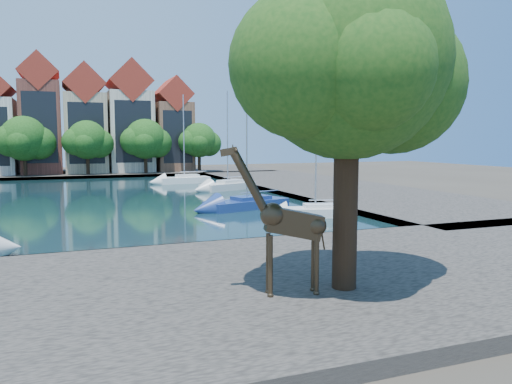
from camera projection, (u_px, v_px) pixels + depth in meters
ground at (92, 260)px, 22.25m from camera, size 160.00×160.00×0.00m
water_basin at (78, 199)px, 44.53m from camera, size 38.00×50.00×0.08m
near_quay at (104, 303)px, 15.72m from camera, size 50.00×14.00×0.50m
far_quay at (73, 174)px, 74.22m from camera, size 60.00×16.00×0.50m
right_quay at (325, 187)px, 53.41m from camera, size 14.00×52.00×0.50m
plane_tree at (351, 67)px, 15.79m from camera, size 8.32×6.40×10.62m
townhouse_center at (41, 119)px, 71.93m from camera, size 5.44×9.18×16.93m
townhouse_east_inner at (85, 123)px, 74.14m from camera, size 5.94×9.18×15.79m
townhouse_east_mid at (130, 121)px, 76.41m from camera, size 6.43×9.18×16.65m
townhouse_east_end at (172, 128)px, 78.83m from camera, size 5.44×9.18×14.43m
far_tree_mid_west at (25, 140)px, 66.48m from camera, size 7.80×6.00×8.00m
far_tree_mid_east at (88, 141)px, 69.34m from camera, size 7.02×5.40×7.52m
far_tree_east at (146, 140)px, 72.18m from camera, size 7.54×5.80×7.84m
far_tree_far_east at (200, 141)px, 75.04m from camera, size 6.76×5.20×7.36m
giraffe_statue at (286, 223)px, 15.60m from camera, size 3.25×1.02×4.67m
sailboat_right_a at (315, 210)px, 34.29m from camera, size 5.29×3.02×8.51m
sailboat_right_b at (247, 202)px, 38.37m from camera, size 7.01×4.12×11.76m
sailboat_right_c at (228, 184)px, 52.62m from camera, size 6.50×4.44×10.30m
sailboat_right_d at (184, 178)px, 60.37m from camera, size 6.20×2.69×10.61m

